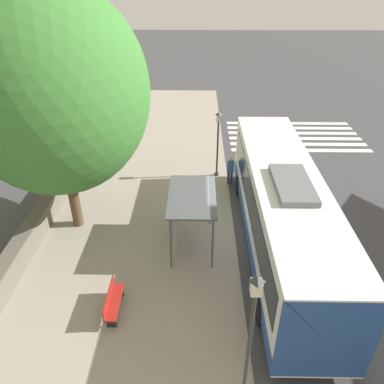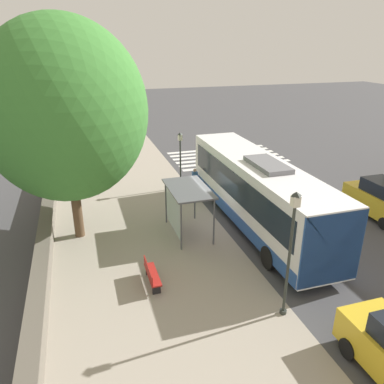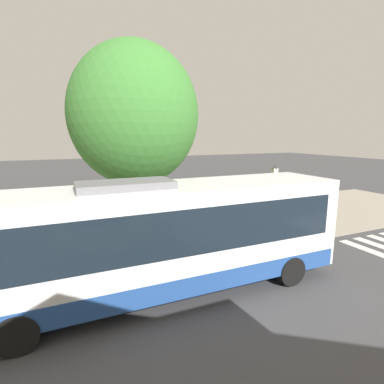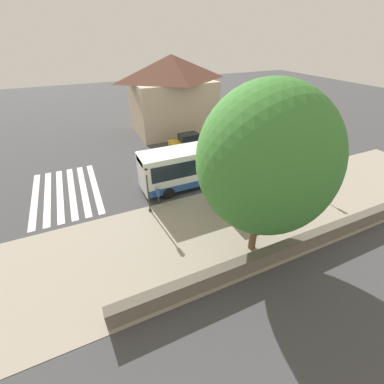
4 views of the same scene
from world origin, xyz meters
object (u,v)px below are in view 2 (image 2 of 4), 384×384
street_lamp_far (290,246)px  shade_tree (65,111)px  bus_shelter (185,196)px  parked_car_far_lane (381,200)px  street_lamp_near (180,156)px  bench (151,274)px  pedestrian (195,179)px  bus (257,191)px

street_lamp_far → shade_tree: 10.97m
bus_shelter → parked_car_far_lane: size_ratio=0.79×
street_lamp_near → parked_car_far_lane: bearing=-38.4°
shade_tree → parked_car_far_lane: bearing=-9.3°
shade_tree → parked_car_far_lane: (15.68, -2.55, -5.12)m
street_lamp_near → bench: bearing=-111.8°
street_lamp_near → pedestrian: bearing=-54.0°
parked_car_far_lane → shade_tree: bearing=170.7°
bus → street_lamp_far: (-2.07, -6.54, 0.82)m
pedestrian → street_lamp_far: (-0.48, -11.85, 1.83)m
pedestrian → parked_car_far_lane: 10.64m
bus_shelter → pedestrian: size_ratio=2.05×
bus → bench: size_ratio=7.34×
bus → street_lamp_near: (-2.26, 6.24, 0.29)m
shade_tree → parked_car_far_lane: 16.69m
bus → street_lamp_near: bus is taller
pedestrian → shade_tree: size_ratio=0.16×
bench → street_lamp_near: bearing=68.2°
street_lamp_far → bus: bearing=72.4°
bench → shade_tree: bearing=117.5°
bus → bus_shelter: size_ratio=3.79×
bus_shelter → shade_tree: bearing=165.4°
bus → bench: bearing=-150.6°
pedestrian → bench: bearing=-117.4°
street_lamp_far → parked_car_far_lane: (9.00, 5.48, -1.74)m
bus → shade_tree: shade_tree is taller
bus_shelter → shade_tree: 6.61m
parked_car_far_lane → bus: bearing=171.3°
bus_shelter → bus: bearing=-2.8°
bus → street_lamp_near: 6.64m
street_lamp_near → street_lamp_far: 12.78m
pedestrian → street_lamp_near: size_ratio=0.43×
street_lamp_far → shade_tree: shade_tree is taller
street_lamp_near → parked_car_far_lane: (9.20, -7.30, -1.21)m
shade_tree → parked_car_far_lane: size_ratio=2.46×
bus_shelter → street_lamp_far: (1.63, -6.72, 0.69)m
bus → bus_shelter: (-3.70, 0.18, 0.13)m
bus_shelter → shade_tree: size_ratio=0.32×
bench → pedestrian: bearing=62.6°
bus_shelter → parked_car_far_lane: bearing=-6.6°
bus → street_lamp_far: 6.90m
street_lamp_far → parked_car_far_lane: street_lamp_far is taller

